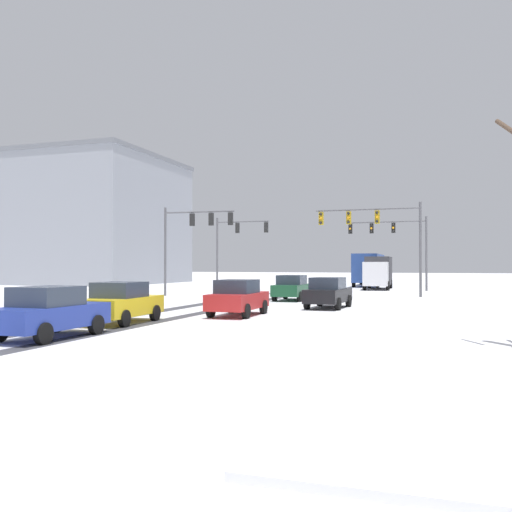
# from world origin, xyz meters

# --- Properties ---
(wheel_track_left_lane) EXTENTS (0.74, 35.88, 0.01)m
(wheel_track_left_lane) POSITION_xyz_m (-0.39, 16.31, 0.00)
(wheel_track_left_lane) COLOR #424247
(wheel_track_left_lane) RESTS_ON ground
(wheel_track_right_lane) EXTENTS (0.90, 35.88, 0.01)m
(wheel_track_right_lane) POSITION_xyz_m (-2.78, 16.31, 0.00)
(wheel_track_right_lane) COLOR #424247
(wheel_track_right_lane) RESTS_ON ground
(sidewalk_kerb_right) EXTENTS (4.00, 35.88, 0.12)m
(sidewalk_kerb_right) POSITION_xyz_m (10.40, 14.68, 0.06)
(sidewalk_kerb_right) COLOR white
(sidewalk_kerb_right) RESTS_ON ground
(traffic_signal_near_right) EXTENTS (7.20, 0.39, 6.50)m
(traffic_signal_near_right) POSITION_xyz_m (6.13, 30.60, 4.83)
(traffic_signal_near_right) COLOR #56565B
(traffic_signal_near_right) RESTS_ON ground
(traffic_signal_far_left) EXTENTS (5.02, 0.46, 6.50)m
(traffic_signal_far_left) POSITION_xyz_m (-7.30, 38.59, 4.60)
(traffic_signal_far_left) COLOR #56565B
(traffic_signal_far_left) RESTS_ON ground
(traffic_signal_far_right) EXTENTS (7.08, 0.52, 6.50)m
(traffic_signal_far_right) POSITION_xyz_m (6.17, 42.70, 4.82)
(traffic_signal_far_right) COLOR #56565B
(traffic_signal_far_right) RESTS_ON ground
(traffic_signal_near_left) EXTENTS (5.46, 0.48, 6.50)m
(traffic_signal_near_left) POSITION_xyz_m (-6.85, 28.69, 4.77)
(traffic_signal_near_left) COLOR #56565B
(traffic_signal_near_left) RESTS_ON ground
(car_dark_green_lead) EXTENTS (1.84, 4.10, 1.62)m
(car_dark_green_lead) POSITION_xyz_m (1.26, 26.35, 0.82)
(car_dark_green_lead) COLOR #194C2D
(car_dark_green_lead) RESTS_ON ground
(car_black_second) EXTENTS (1.98, 4.17, 1.62)m
(car_black_second) POSITION_xyz_m (4.73, 20.72, 0.82)
(car_black_second) COLOR black
(car_black_second) RESTS_ON ground
(car_red_third) EXTENTS (1.89, 4.13, 1.62)m
(car_red_third) POSITION_xyz_m (1.75, 15.05, 0.82)
(car_red_third) COLOR red
(car_red_third) RESTS_ON ground
(car_yellow_cab_fourth) EXTENTS (1.99, 4.18, 1.62)m
(car_yellow_cab_fourth) POSITION_xyz_m (-1.42, 10.50, 0.82)
(car_yellow_cab_fourth) COLOR yellow
(car_yellow_cab_fourth) RESTS_ON ground
(car_blue_fifth) EXTENTS (1.88, 4.12, 1.62)m
(car_blue_fifth) POSITION_xyz_m (-1.12, 5.89, 0.82)
(car_blue_fifth) COLOR #233899
(car_blue_fifth) RESTS_ON ground
(bus_oncoming) EXTENTS (2.96, 11.08, 3.38)m
(bus_oncoming) POSITION_xyz_m (2.79, 52.63, 1.99)
(bus_oncoming) COLOR #284793
(bus_oncoming) RESTS_ON ground
(box_truck_delivery) EXTENTS (2.51, 7.47, 3.02)m
(box_truck_delivery) POSITION_xyz_m (4.63, 44.65, 1.63)
(box_truck_delivery) COLOR silver
(box_truck_delivery) RESTS_ON ground
(office_building_far_left_block) EXTENTS (27.27, 19.44, 15.34)m
(office_building_far_left_block) POSITION_xyz_m (-35.18, 51.00, 7.68)
(office_building_far_left_block) COLOR #9399A3
(office_building_far_left_block) RESTS_ON ground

